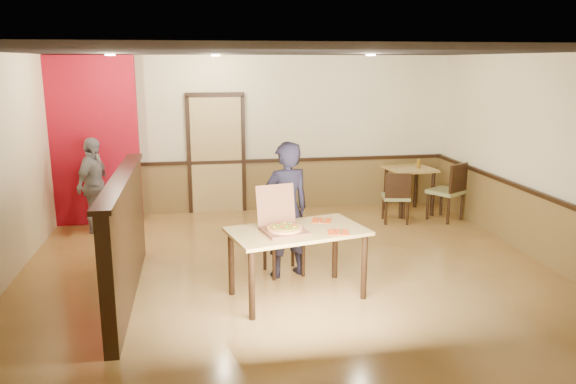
% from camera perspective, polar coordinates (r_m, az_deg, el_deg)
% --- Properties ---
extents(floor, '(7.00, 7.00, 0.00)m').
position_cam_1_polar(floor, '(7.21, 0.55, -8.79)').
color(floor, tan).
rests_on(floor, ground).
extents(ceiling, '(7.00, 7.00, 0.00)m').
position_cam_1_polar(ceiling, '(6.69, 0.61, 14.06)').
color(ceiling, black).
rests_on(ceiling, wall_back).
extents(wall_back, '(7.00, 0.00, 7.00)m').
position_cam_1_polar(wall_back, '(10.23, -2.84, 5.87)').
color(wall_back, '#FFF6C7').
rests_on(wall_back, floor).
extents(wall_right, '(0.00, 7.00, 7.00)m').
position_cam_1_polar(wall_right, '(8.17, 25.56, 2.75)').
color(wall_right, '#FFF6C7').
rests_on(wall_right, floor).
extents(wainscot_back, '(7.00, 0.04, 0.90)m').
position_cam_1_polar(wainscot_back, '(10.37, -2.77, 0.64)').
color(wainscot_back, olive).
rests_on(wainscot_back, floor).
extents(chair_rail_back, '(7.00, 0.06, 0.06)m').
position_cam_1_polar(chair_rail_back, '(10.26, -2.78, 3.18)').
color(chair_rail_back, black).
rests_on(chair_rail_back, wall_back).
extents(wainscot_right, '(0.04, 7.00, 0.90)m').
position_cam_1_polar(wainscot_right, '(8.36, 24.75, -3.66)').
color(wainscot_right, olive).
rests_on(wainscot_right, floor).
extents(chair_rail_right, '(0.06, 7.00, 0.06)m').
position_cam_1_polar(chair_rail_right, '(8.23, 24.95, -0.54)').
color(chair_rail_right, black).
rests_on(chair_rail_right, wall_right).
extents(back_door, '(0.90, 0.06, 2.10)m').
position_cam_1_polar(back_door, '(10.18, -7.28, 3.76)').
color(back_door, '#DCBF71').
rests_on(back_door, wall_back).
extents(booth_partition, '(0.20, 3.10, 1.44)m').
position_cam_1_polar(booth_partition, '(6.73, -16.19, -4.30)').
color(booth_partition, black).
rests_on(booth_partition, floor).
extents(red_accent_panel, '(1.60, 0.20, 2.78)m').
position_cam_1_polar(red_accent_panel, '(9.82, -19.60, 4.83)').
color(red_accent_panel, '#A10B1D').
rests_on(red_accent_panel, floor).
extents(spot_a, '(0.14, 0.14, 0.02)m').
position_cam_1_polar(spot_a, '(8.46, -17.63, 13.14)').
color(spot_a, beige).
rests_on(spot_a, ceiling).
extents(spot_b, '(0.14, 0.14, 0.02)m').
position_cam_1_polar(spot_b, '(9.09, -7.35, 13.59)').
color(spot_b, beige).
rests_on(spot_b, ceiling).
extents(spot_c, '(0.14, 0.14, 0.02)m').
position_cam_1_polar(spot_c, '(8.48, 8.40, 13.60)').
color(spot_c, beige).
rests_on(spot_c, ceiling).
extents(main_table, '(1.69, 1.21, 0.82)m').
position_cam_1_polar(main_table, '(6.45, 0.94, -4.78)').
color(main_table, tan).
rests_on(main_table, floor).
extents(diner_chair, '(0.55, 0.55, 0.96)m').
position_cam_1_polar(diner_chair, '(7.29, -0.62, -4.16)').
color(diner_chair, olive).
rests_on(diner_chair, floor).
extents(side_chair_left, '(0.52, 0.52, 0.89)m').
position_cam_1_polar(side_chair_left, '(9.65, 10.95, -0.32)').
color(side_chair_left, olive).
rests_on(side_chair_left, floor).
extents(side_chair_right, '(0.69, 0.69, 1.01)m').
position_cam_1_polar(side_chair_right, '(10.00, 16.10, 0.27)').
color(side_chair_right, olive).
rests_on(side_chair_right, floor).
extents(side_table, '(0.86, 0.86, 0.83)m').
position_cam_1_polar(side_table, '(10.33, 12.23, 1.43)').
color(side_table, tan).
rests_on(side_table, floor).
extents(diner, '(0.73, 0.59, 1.74)m').
position_cam_1_polar(diner, '(7.06, -0.19, -1.83)').
color(diner, black).
rests_on(diner, floor).
extents(passerby, '(0.64, 0.97, 1.53)m').
position_cam_1_polar(passerby, '(9.45, -19.13, 0.65)').
color(passerby, gray).
rests_on(passerby, floor).
extents(pizza_box, '(0.57, 0.64, 0.49)m').
position_cam_1_polar(pizza_box, '(6.33, -0.53, -3.48)').
color(pizza_box, brown).
rests_on(pizza_box, main_table).
extents(pizza, '(0.46, 0.46, 0.03)m').
position_cam_1_polar(pizza, '(6.29, -0.36, -3.73)').
color(pizza, '#DD9250').
rests_on(pizza, pizza_box).
extents(napkin_near, '(0.28, 0.28, 0.01)m').
position_cam_1_polar(napkin_near, '(6.34, 5.13, -4.07)').
color(napkin_near, '#D7420F').
rests_on(napkin_near, main_table).
extents(napkin_far, '(0.29, 0.29, 0.01)m').
position_cam_1_polar(napkin_far, '(6.78, 3.43, -2.89)').
color(napkin_far, '#D7420F').
rests_on(napkin_far, main_table).
extents(condiment, '(0.07, 0.07, 0.16)m').
position_cam_1_polar(condiment, '(10.26, 13.12, 2.81)').
color(condiment, brown).
rests_on(condiment, side_table).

